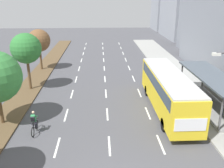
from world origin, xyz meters
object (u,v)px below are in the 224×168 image
(bus_shelter, at_px, (214,87))
(median_tree_third, at_px, (26,49))
(cyclist, at_px, (34,123))
(median_tree_fourth, at_px, (39,41))
(bus, at_px, (168,88))

(bus_shelter, xyz_separation_m, median_tree_third, (-17.59, 5.16, 2.61))
(cyclist, bearing_deg, median_tree_fourth, 100.71)
(bus_shelter, relative_size, median_tree_third, 1.65)
(cyclist, bearing_deg, bus_shelter, 14.14)
(bus, height_order, cyclist, bus)
(bus_shelter, height_order, cyclist, bus_shelter)
(median_tree_third, bearing_deg, bus, -22.89)
(bus, xyz_separation_m, cyclist, (-10.68, -3.31, -1.28))
(cyclist, height_order, median_tree_third, median_tree_third)
(bus, distance_m, median_tree_fourth, 19.11)
(bus_shelter, distance_m, median_tree_third, 18.52)
(bus_shelter, distance_m, bus, 4.31)
(bus, xyz_separation_m, median_tree_fourth, (-13.78, 13.09, 1.93))
(bus_shelter, xyz_separation_m, median_tree_fourth, (-18.06, 12.63, 2.13))
(cyclist, height_order, median_tree_fourth, median_tree_fourth)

